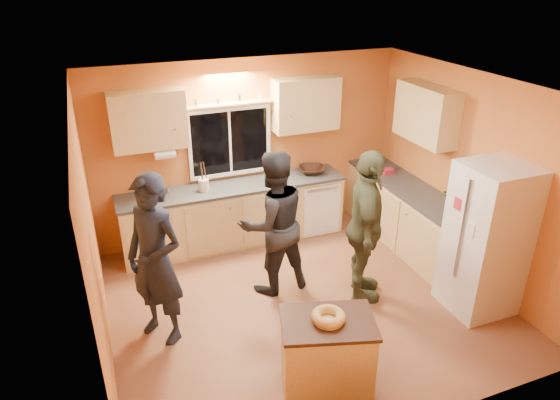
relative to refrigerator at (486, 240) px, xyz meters
name	(u,v)px	position (x,y,z in m)	size (l,w,h in m)	color
ground	(304,301)	(-1.89, 0.80, -0.90)	(4.50, 4.50, 0.00)	brown
room_shell	(302,165)	(-1.77, 1.21, 0.72)	(4.54, 4.04, 2.61)	#C37132
back_counter	(259,210)	(-1.88, 2.50, -0.45)	(4.23, 0.62, 0.90)	tan
right_counter	(418,223)	(0.06, 1.30, -0.45)	(0.62, 1.84, 0.90)	tan
refrigerator	(486,240)	(0.00, 0.00, 0.00)	(0.72, 0.70, 1.80)	silver
island	(326,355)	(-2.26, -0.54, -0.48)	(0.98, 0.80, 0.82)	tan
bundt_pastry	(328,317)	(-2.26, -0.54, -0.03)	(0.31, 0.31, 0.09)	tan
person_left	(155,261)	(-3.57, 0.83, 0.05)	(0.70, 0.46, 1.91)	black
person_center	(273,223)	(-2.13, 1.23, 0.01)	(0.89, 0.69, 1.82)	black
person_right	(365,228)	(-1.18, 0.68, 0.04)	(1.11, 0.46, 1.89)	#3B3E27
mixing_bowl	(312,170)	(-1.01, 2.54, 0.05)	(0.38, 0.38, 0.09)	black
utensil_crock	(204,185)	(-2.67, 2.49, 0.09)	(0.14, 0.14, 0.17)	beige
potted_plant	(454,198)	(0.12, 0.76, 0.17)	(0.30, 0.26, 0.33)	gray
red_box	(388,171)	(0.03, 2.10, 0.04)	(0.16, 0.12, 0.07)	#B51B34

